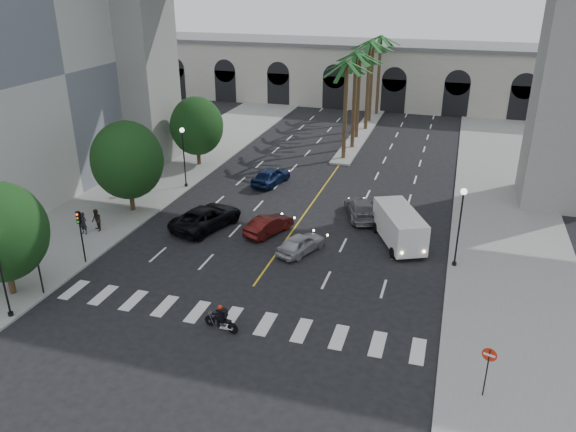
# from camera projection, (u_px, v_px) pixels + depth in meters

# --- Properties ---
(ground) EXTENTS (140.00, 140.00, 0.00)m
(ground) POSITION_uv_depth(u_px,v_px,m) (241.00, 304.00, 31.78)
(ground) COLOR black
(ground) RESTS_ON ground
(sidewalk_left) EXTENTS (8.00, 100.00, 0.15)m
(sidewalk_left) POSITION_uv_depth(u_px,v_px,m) (144.00, 187.00, 48.94)
(sidewalk_left) COLOR gray
(sidewalk_left) RESTS_ON ground
(sidewalk_right) EXTENTS (8.00, 100.00, 0.15)m
(sidewalk_right) POSITION_uv_depth(u_px,v_px,m) (508.00, 229.00, 40.86)
(sidewalk_right) COLOR gray
(sidewalk_right) RESTS_ON ground
(median) EXTENTS (2.00, 24.00, 0.20)m
(median) POSITION_uv_depth(u_px,v_px,m) (361.00, 133.00, 65.06)
(median) COLOR gray
(median) RESTS_ON ground
(pier_building) EXTENTS (71.00, 10.50, 8.50)m
(pier_building) POSITION_uv_depth(u_px,v_px,m) (384.00, 74.00, 78.30)
(pier_building) COLOR beige
(pier_building) RESTS_ON ground
(palm_a) EXTENTS (3.20, 3.20, 10.30)m
(palm_a) POSITION_uv_depth(u_px,v_px,m) (347.00, 67.00, 52.71)
(palm_a) COLOR #47331E
(palm_a) RESTS_ON ground
(palm_b) EXTENTS (3.20, 3.20, 10.60)m
(palm_b) POSITION_uv_depth(u_px,v_px,m) (356.00, 58.00, 56.08)
(palm_b) COLOR #47331E
(palm_b) RESTS_ON ground
(palm_c) EXTENTS (3.20, 3.20, 10.10)m
(palm_c) POSITION_uv_depth(u_px,v_px,m) (360.00, 57.00, 59.85)
(palm_c) COLOR #47331E
(palm_c) RESTS_ON ground
(palm_d) EXTENTS (3.20, 3.20, 10.90)m
(palm_d) POSITION_uv_depth(u_px,v_px,m) (370.00, 46.00, 62.97)
(palm_d) COLOR #47331E
(palm_d) RESTS_ON ground
(palm_e) EXTENTS (3.20, 3.20, 10.40)m
(palm_e) POSITION_uv_depth(u_px,v_px,m) (373.00, 46.00, 66.72)
(palm_e) COLOR #47331E
(palm_e) RESTS_ON ground
(palm_f) EXTENTS (3.20, 3.20, 10.70)m
(palm_f) POSITION_uv_depth(u_px,v_px,m) (381.00, 40.00, 70.04)
(palm_f) COLOR #47331E
(palm_f) RESTS_ON ground
(street_tree_near) EXTENTS (5.20, 5.20, 6.89)m
(street_tree_near) POSITION_uv_depth(u_px,v_px,m) (0.00, 232.00, 31.05)
(street_tree_near) COLOR #382616
(street_tree_near) RESTS_ON ground
(street_tree_mid) EXTENTS (5.44, 5.44, 7.21)m
(street_tree_mid) POSITION_uv_depth(u_px,v_px,m) (127.00, 160.00, 42.37)
(street_tree_mid) COLOR #382616
(street_tree_mid) RESTS_ON ground
(street_tree_far) EXTENTS (5.04, 5.04, 6.68)m
(street_tree_far) POSITION_uv_depth(u_px,v_px,m) (197.00, 126.00, 53.02)
(street_tree_far) COLOR #382616
(street_tree_far) RESTS_ON ground
(lamp_post_left_far) EXTENTS (0.40, 0.40, 5.35)m
(lamp_post_left_far) POSITION_uv_depth(u_px,v_px,m) (184.00, 152.00, 47.60)
(lamp_post_left_far) COLOR black
(lamp_post_left_far) RESTS_ON ground
(lamp_post_right) EXTENTS (0.40, 0.40, 5.35)m
(lamp_post_right) POSITION_uv_depth(u_px,v_px,m) (460.00, 221.00, 34.44)
(lamp_post_right) COLOR black
(lamp_post_right) RESTS_ON ground
(traffic_signal_near) EXTENTS (0.25, 0.18, 3.65)m
(traffic_signal_near) POSITION_uv_depth(u_px,v_px,m) (36.00, 257.00, 31.63)
(traffic_signal_near) COLOR black
(traffic_signal_near) RESTS_ON ground
(traffic_signal_far) EXTENTS (0.25, 0.18, 3.65)m
(traffic_signal_far) POSITION_uv_depth(u_px,v_px,m) (80.00, 228.00, 35.14)
(traffic_signal_far) COLOR black
(traffic_signal_far) RESTS_ON ground
(motorcycle_rider) EXTENTS (2.04, 0.65, 1.49)m
(motorcycle_rider) POSITION_uv_depth(u_px,v_px,m) (222.00, 319.00, 29.19)
(motorcycle_rider) COLOR black
(motorcycle_rider) RESTS_ON ground
(car_a) EXTENTS (2.95, 4.19, 1.32)m
(car_a) POSITION_uv_depth(u_px,v_px,m) (301.00, 243.00, 37.35)
(car_a) COLOR #A5A5A9
(car_a) RESTS_ON ground
(car_b) EXTENTS (2.84, 4.31, 1.34)m
(car_b) POSITION_uv_depth(u_px,v_px,m) (269.00, 225.00, 40.06)
(car_b) COLOR #47100E
(car_b) RESTS_ON ground
(car_c) EXTENTS (4.37, 6.39, 1.62)m
(car_c) POSITION_uv_depth(u_px,v_px,m) (207.00, 217.00, 41.00)
(car_c) COLOR black
(car_c) RESTS_ON ground
(car_d) EXTENTS (3.58, 5.37, 1.45)m
(car_d) POSITION_uv_depth(u_px,v_px,m) (361.00, 208.00, 42.74)
(car_d) COLOR slate
(car_d) RESTS_ON ground
(car_e) EXTENTS (2.72, 4.82, 1.55)m
(car_e) POSITION_uv_depth(u_px,v_px,m) (271.00, 176.00, 49.43)
(car_e) COLOR #0D1B3F
(car_e) RESTS_ON ground
(cargo_van) EXTENTS (4.32, 6.06, 2.43)m
(cargo_van) POSITION_uv_depth(u_px,v_px,m) (400.00, 226.00, 38.24)
(cargo_van) COLOR silver
(cargo_van) RESTS_ON ground
(pedestrian_a) EXTENTS (0.62, 0.43, 1.62)m
(pedestrian_a) POSITION_uv_depth(u_px,v_px,m) (83.00, 223.00, 39.63)
(pedestrian_a) COLOR black
(pedestrian_a) RESTS_ON sidewalk_left
(pedestrian_b) EXTENTS (1.00, 0.96, 1.63)m
(pedestrian_b) POSITION_uv_depth(u_px,v_px,m) (97.00, 220.00, 40.10)
(pedestrian_b) COLOR black
(pedestrian_b) RESTS_ON sidewalk_left
(do_not_enter_sign) EXTENTS (0.63, 0.22, 2.64)m
(do_not_enter_sign) POSITION_uv_depth(u_px,v_px,m) (488.00, 362.00, 23.98)
(do_not_enter_sign) COLOR black
(do_not_enter_sign) RESTS_ON ground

